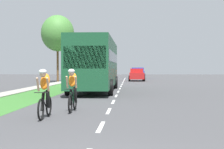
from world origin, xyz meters
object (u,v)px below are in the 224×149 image
object	(u,v)px
street_tree_far	(58,33)
bus_dark_green	(96,63)
cyclist_lead	(45,93)
sedan_red	(137,75)
cyclist_trailing	(72,90)
pickup_blue	(138,73)

from	to	relation	value
street_tree_far	bus_dark_green	bearing A→B (deg)	-68.86
cyclist_lead	sedan_red	bearing A→B (deg)	83.69
cyclist_lead	street_tree_far	world-z (taller)	street_tree_far
cyclist_trailing	pickup_blue	bearing A→B (deg)	85.46
street_tree_far	cyclist_trailing	bearing A→B (deg)	-76.96
pickup_blue	street_tree_far	xyz separation A→B (m)	(-9.31, -14.63, 4.68)
cyclist_trailing	pickup_blue	distance (m)	40.95
bus_dark_green	pickup_blue	world-z (taller)	bus_dark_green
cyclist_trailing	street_tree_far	distance (m)	27.30
cyclist_lead	pickup_blue	bearing A→B (deg)	84.83
cyclist_lead	bus_dark_green	distance (m)	12.98
bus_dark_green	pickup_blue	xyz separation A→B (m)	(3.50, 29.64, -1.15)
sedan_red	pickup_blue	size ratio (longest dim) A/B	0.84
cyclist_trailing	pickup_blue	world-z (taller)	pickup_blue
cyclist_lead	bus_dark_green	world-z (taller)	bus_dark_green
pickup_blue	sedan_red	bearing A→B (deg)	-91.78
cyclist_lead	bus_dark_green	bearing A→B (deg)	88.46
cyclist_trailing	street_tree_far	xyz separation A→B (m)	(-6.07, 26.20, 4.69)
bus_dark_green	sedan_red	xyz separation A→B (m)	(3.17, 18.90, -1.21)
pickup_blue	street_tree_far	size ratio (longest dim) A/B	0.67
bus_dark_green	pickup_blue	distance (m)	29.87
cyclist_trailing	bus_dark_green	world-z (taller)	bus_dark_green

